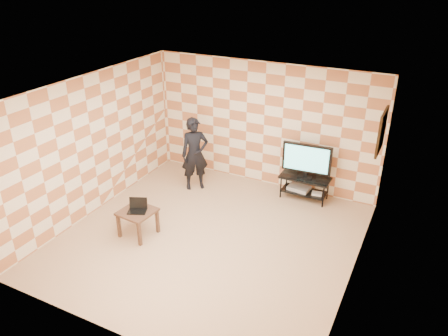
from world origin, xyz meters
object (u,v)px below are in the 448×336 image
at_px(tv_stand, 305,183).
at_px(side_table, 137,215).
at_px(person, 195,154).
at_px(tv, 307,159).

relative_size(tv_stand, side_table, 1.62).
xyz_separation_m(tv_stand, person, (-2.27, -0.59, 0.43)).
distance_m(tv_stand, person, 2.38).
distance_m(tv_stand, tv, 0.54).
bearing_deg(tv_stand, side_table, -130.96).
height_order(tv_stand, tv, tv).
bearing_deg(tv_stand, person, -165.46).
xyz_separation_m(tv, person, (-2.27, -0.59, -0.10)).
bearing_deg(side_table, person, 89.60).
xyz_separation_m(tv, side_table, (-2.28, -2.63, -0.49)).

